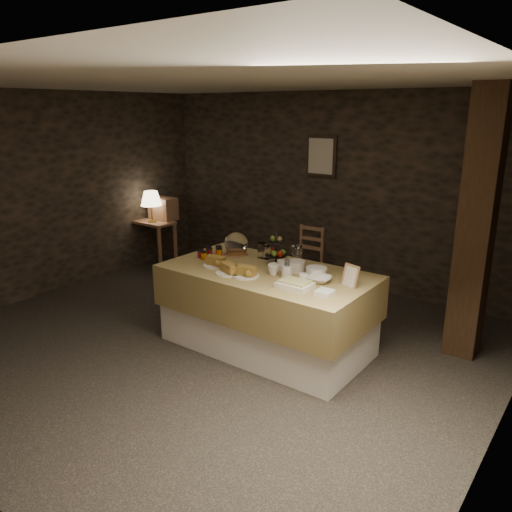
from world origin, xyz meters
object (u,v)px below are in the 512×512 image
Objects in this scene: buffet_table at (267,304)px; fruit_stand at (276,252)px; chair at (308,260)px; timber_column at (476,227)px; table_lamp at (151,199)px; wine_rack at (163,209)px; console_table at (153,229)px.

fruit_stand is at bearing 104.02° from buffet_table.
buffet_table reaches higher than chair.
timber_column reaches higher than buffet_table.
table_lamp is 0.30m from wine_rack.
chair is (2.33, 0.71, -0.71)m from table_lamp.
timber_column is (4.62, -0.31, 0.41)m from wine_rack.
console_table is 3.14m from fruit_stand.
table_lamp is at bearing -90.00° from wine_rack.
wine_rack is (0.05, 0.18, 0.30)m from console_table.
chair is at bearing 11.75° from wine_rack.
wine_rack is 1.29× the size of fruit_stand.
buffet_table is 4.98× the size of wine_rack.
timber_column reaches higher than table_lamp.
timber_column is (4.62, -0.08, 0.23)m from table_lamp.
table_lamp is 2.53m from chair.
wine_rack is 4.65m from timber_column.
buffet_table is 3.31m from wine_rack.
timber_column is at bearing -3.84° from wine_rack.
wine_rack reaches higher than console_table.
fruit_stand is at bearing -18.21° from console_table.
buffet_table is at bearing -21.47° from table_lamp.
timber_column reaches higher than fruit_stand.
table_lamp is (-2.97, 1.17, 0.59)m from buffet_table.
buffet_table is at bearing -146.44° from timber_column.
table_lamp reaches higher than console_table.
wine_rack is at bearing 176.16° from timber_column.
table_lamp is at bearing -165.97° from chair.
fruit_stand is (-1.70, -0.85, -0.34)m from timber_column.
buffet_table is 1.99m from chair.
table_lamp is at bearing -45.00° from console_table.
timber_column reaches higher than wine_rack.
table_lamp is 1.12× the size of wine_rack.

